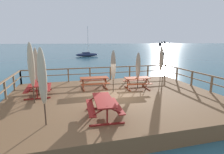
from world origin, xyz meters
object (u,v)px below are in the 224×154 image
(patio_umbrella_tall_front, at_px, (31,65))
(patio_umbrella_tall_back_right, at_px, (161,59))
(picnic_table_back_left, at_px, (137,81))
(patio_umbrella_short_back, at_px, (113,66))
(picnic_table_front_right, at_px, (38,86))
(lamp_post_hooked, at_px, (162,54))
(patio_umbrella_short_front, at_px, (138,66))
(patio_umbrella_short_mid, at_px, (42,77))
(sailboat_distant, at_px, (87,54))
(patio_umbrella_tall_mid_left, at_px, (36,65))
(picnic_table_mid_left, at_px, (94,80))
(picnic_table_mid_centre, at_px, (104,104))

(patio_umbrella_tall_front, bearing_deg, patio_umbrella_tall_back_right, 17.57)
(picnic_table_back_left, relative_size, patio_umbrella_short_back, 0.68)
(picnic_table_front_right, height_order, lamp_post_hooked, lamp_post_hooked)
(picnic_table_front_right, relative_size, patio_umbrella_tall_back_right, 0.76)
(patio_umbrella_short_back, bearing_deg, picnic_table_back_left, 10.92)
(patio_umbrella_short_front, height_order, patio_umbrella_short_mid, patio_umbrella_short_mid)
(picnic_table_back_left, bearing_deg, patio_umbrella_tall_back_right, 29.70)
(patio_umbrella_short_back, bearing_deg, sailboat_distant, 85.83)
(patio_umbrella_tall_mid_left, relative_size, lamp_post_hooked, 0.88)
(patio_umbrella_short_front, bearing_deg, patio_umbrella_short_back, -167.69)
(picnic_table_mid_left, xyz_separation_m, patio_umbrella_tall_front, (-3.52, -2.13, 1.45))
(picnic_table_front_right, bearing_deg, picnic_table_mid_left, 9.57)
(patio_umbrella_short_front, distance_m, patio_umbrella_short_back, 1.91)
(patio_umbrella_short_back, bearing_deg, patio_umbrella_short_front, 12.31)
(patio_umbrella_short_mid, relative_size, patio_umbrella_tall_mid_left, 1.06)
(patio_umbrella_short_front, bearing_deg, patio_umbrella_short_mid, -143.39)
(picnic_table_front_right, bearing_deg, picnic_table_mid_centre, -52.12)
(patio_umbrella_short_mid, height_order, patio_umbrella_tall_mid_left, patio_umbrella_short_mid)
(patio_umbrella_tall_front, height_order, patio_umbrella_short_back, patio_umbrella_tall_front)
(picnic_table_back_left, height_order, picnic_table_front_right, same)
(patio_umbrella_short_mid, bearing_deg, patio_umbrella_tall_back_right, 34.45)
(picnic_table_front_right, height_order, patio_umbrella_short_back, patio_umbrella_short_back)
(patio_umbrella_short_front, distance_m, patio_umbrella_tall_back_right, 2.97)
(picnic_table_mid_centre, xyz_separation_m, patio_umbrella_short_front, (3.25, 3.93, 1.00))
(picnic_table_mid_centre, xyz_separation_m, picnic_table_back_left, (3.18, 3.87, -0.01))
(picnic_table_back_left, distance_m, patio_umbrella_short_back, 2.14)
(picnic_table_mid_left, xyz_separation_m, lamp_post_hooked, (6.26, 1.90, 1.55))
(patio_umbrella_short_back, distance_m, sailboat_distant, 35.57)
(picnic_table_back_left, height_order, patio_umbrella_short_back, patio_umbrella_short_back)
(picnic_table_mid_left, height_order, patio_umbrella_tall_back_right, patio_umbrella_tall_back_right)
(picnic_table_mid_left, distance_m, sailboat_distant, 34.50)
(picnic_table_mid_left, bearing_deg, patio_umbrella_tall_back_right, 7.53)
(picnic_table_mid_centre, relative_size, picnic_table_front_right, 0.99)
(sailboat_distant, bearing_deg, picnic_table_front_right, -101.55)
(patio_umbrella_short_front, relative_size, patio_umbrella_tall_mid_left, 0.87)
(picnic_table_mid_left, bearing_deg, picnic_table_front_right, -170.43)
(picnic_table_front_right, bearing_deg, patio_umbrella_tall_front, -90.60)
(patio_umbrella_tall_back_right, bearing_deg, lamp_post_hooked, 56.47)
(patio_umbrella_tall_front, height_order, lamp_post_hooked, lamp_post_hooked)
(patio_umbrella_tall_mid_left, relative_size, sailboat_distant, 0.37)
(picnic_table_front_right, height_order, patio_umbrella_tall_mid_left, patio_umbrella_tall_mid_left)
(patio_umbrella_short_front, xyz_separation_m, patio_umbrella_tall_back_right, (2.58, 1.45, 0.25))
(picnic_table_back_left, height_order, sailboat_distant, sailboat_distant)
(picnic_table_mid_centre, relative_size, patio_umbrella_short_back, 0.81)
(patio_umbrella_tall_front, bearing_deg, patio_umbrella_tall_mid_left, 90.34)
(patio_umbrella_tall_front, bearing_deg, picnic_table_back_left, 11.91)
(picnic_table_front_right, xyz_separation_m, sailboat_distant, (7.13, 34.89, -0.74))
(picnic_table_mid_centre, bearing_deg, picnic_table_front_right, 127.88)
(picnic_table_mid_centre, height_order, picnic_table_mid_left, same)
(picnic_table_mid_left, height_order, picnic_table_front_right, same)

